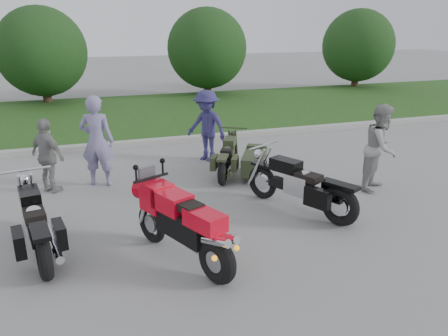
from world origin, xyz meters
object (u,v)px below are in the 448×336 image
object	(u,v)px
cruiser_sidecar	(243,161)
cruiser_left	(36,227)
person_grey	(381,147)
person_denim	(207,126)
sportbike_red	(183,223)
cruiser_right	(304,188)
person_back	(48,156)
person_stripe	(97,141)

from	to	relation	value
cruiser_sidecar	cruiser_left	bearing A→B (deg)	-123.03
person_grey	person_denim	size ratio (longest dim) A/B	1.01
person_grey	cruiser_left	bearing A→B (deg)	149.70
sportbike_red	person_grey	distance (m)	4.87
sportbike_red	person_grey	bearing A→B (deg)	-4.48
cruiser_right	person_back	xyz separation A→B (m)	(-4.47, 2.56, 0.30)
person_grey	cruiser_sidecar	bearing A→B (deg)	109.72
cruiser_sidecar	person_stripe	size ratio (longest dim) A/B	0.98
sportbike_red	person_back	distance (m)	4.10
cruiser_sidecar	person_back	xyz separation A→B (m)	(-4.12, 0.35, 0.41)
person_stripe	person_denim	xyz separation A→B (m)	(2.69, 0.98, -0.09)
sportbike_red	cruiser_sidecar	bearing A→B (deg)	32.32
person_back	cruiser_sidecar	bearing A→B (deg)	-135.64
person_stripe	person_grey	bearing A→B (deg)	-179.26
cruiser_left	person_grey	size ratio (longest dim) A/B	1.31
cruiser_right	person_stripe	distance (m)	4.41
person_grey	person_back	world-z (taller)	person_grey
cruiser_sidecar	person_grey	bearing A→B (deg)	-5.92
person_grey	person_back	bearing A→B (deg)	126.59
sportbike_red	cruiser_right	xyz separation A→B (m)	(2.50, 1.03, -0.14)
cruiser_left	cruiser_sidecar	bearing A→B (deg)	18.86
cruiser_right	person_denim	world-z (taller)	person_denim
person_back	person_grey	bearing A→B (deg)	-147.44
sportbike_red	person_back	size ratio (longest dim) A/B	1.36
sportbike_red	cruiser_sidecar	distance (m)	3.90
sportbike_red	person_stripe	xyz separation A→B (m)	(-0.98, 3.71, 0.35)
person_back	sportbike_red	bearing A→B (deg)	167.96
cruiser_right	cruiser_sidecar	distance (m)	2.24
person_grey	person_stripe	bearing A→B (deg)	122.82
person_grey	person_denim	world-z (taller)	person_grey
cruiser_right	person_stripe	bearing A→B (deg)	115.41
person_denim	cruiser_sidecar	bearing A→B (deg)	-19.00
person_denim	person_back	xyz separation A→B (m)	(-3.68, -1.09, -0.12)
cruiser_right	person_stripe	xyz separation A→B (m)	(-3.48, 2.67, 0.50)
person_stripe	person_back	world-z (taller)	person_stripe
cruiser_left	person_back	distance (m)	2.73
cruiser_left	person_denim	world-z (taller)	person_denim
sportbike_red	person_stripe	size ratio (longest dim) A/B	1.08
person_stripe	cruiser_left	bearing A→B (deg)	90.58
cruiser_sidecar	person_back	distance (m)	4.16
person_grey	person_denim	bearing A→B (deg)	96.47
person_denim	person_back	world-z (taller)	person_denim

